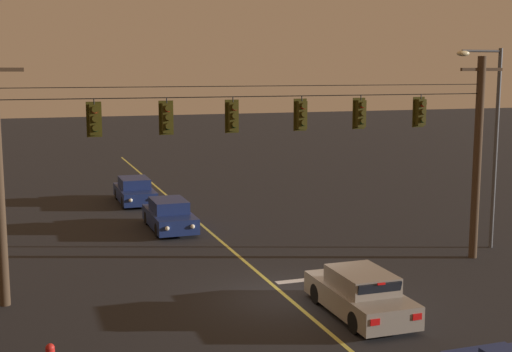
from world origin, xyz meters
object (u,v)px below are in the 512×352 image
traffic_light_rightmost (361,114)px  car_oncoming_trailing (135,191)px  traffic_light_centre (233,116)px  car_oncoming_lead (169,216)px  traffic_light_leftmost (95,120)px  traffic_light_right_inner (302,115)px  car_waiting_near_lane (360,294)px  traffic_light_left_inner (167,118)px  street_lamp_corner (490,130)px  traffic_light_far_right (421,112)px

traffic_light_rightmost → car_oncoming_trailing: 17.37m
traffic_light_centre → car_oncoming_lead: size_ratio=0.28×
traffic_light_centre → car_oncoming_lead: traffic_light_centre is taller
traffic_light_rightmost → car_oncoming_trailing: size_ratio=0.28×
traffic_light_leftmost → traffic_light_right_inner: (7.04, 0.00, 0.00)m
car_waiting_near_lane → traffic_light_leftmost: bearing=148.7°
traffic_light_right_inner → car_waiting_near_lane: bearing=-88.2°
traffic_light_left_inner → traffic_light_centre: bearing=0.0°
traffic_light_rightmost → car_oncoming_trailing: (-5.72, 15.59, -5.10)m
traffic_light_leftmost → street_lamp_corner: (15.71, 1.11, -0.87)m
car_oncoming_trailing → car_waiting_near_lane: bearing=-79.8°
traffic_light_right_inner → car_oncoming_lead: bearing=108.9°
traffic_light_rightmost → car_waiting_near_lane: size_ratio=0.28×
traffic_light_right_inner → car_oncoming_lead: traffic_light_right_inner is taller
traffic_light_centre → car_waiting_near_lane: traffic_light_centre is taller
traffic_light_centre → street_lamp_corner: 11.25m
traffic_light_centre → car_waiting_near_lane: (2.62, -4.35, -5.10)m
traffic_light_far_right → car_oncoming_trailing: bearing=117.7°
traffic_light_leftmost → car_oncoming_lead: bearing=64.7°
traffic_light_centre → traffic_light_far_right: same height
traffic_light_leftmost → car_waiting_near_lane: (7.17, -4.35, -5.10)m
car_waiting_near_lane → car_oncoming_lead: (-3.09, 12.97, -0.00)m
car_waiting_near_lane → car_oncoming_lead: same height
traffic_light_left_inner → traffic_light_rightmost: same height
traffic_light_right_inner → traffic_light_rightmost: 2.27m
traffic_light_centre → car_waiting_near_lane: 7.20m
traffic_light_centre → traffic_light_rightmost: (4.76, 0.00, 0.00)m
traffic_light_right_inner → traffic_light_rightmost: size_ratio=1.00×
traffic_light_right_inner → traffic_light_rightmost: bearing=0.0°
traffic_light_left_inner → car_waiting_near_lane: (4.87, -4.35, -5.10)m
traffic_light_far_right → traffic_light_leftmost: bearing=180.0°
traffic_light_left_inner → traffic_light_far_right: size_ratio=1.00×
car_oncoming_lead → street_lamp_corner: (11.63, -7.51, 4.23)m
traffic_light_leftmost → traffic_light_right_inner: 7.04m
car_oncoming_trailing → street_lamp_corner: size_ratio=0.54×
traffic_light_left_inner → car_oncoming_lead: bearing=78.4°
traffic_light_left_inner → traffic_light_rightmost: bearing=0.0°
traffic_light_far_right → car_oncoming_trailing: traffic_light_far_right is taller
traffic_light_right_inner → traffic_light_far_right: (4.73, 0.00, 0.00)m
traffic_light_far_right → car_oncoming_lead: (-7.69, 8.62, -5.10)m
street_lamp_corner → traffic_light_leftmost: bearing=-176.0°
traffic_light_right_inner → street_lamp_corner: bearing=7.3°
traffic_light_far_right → car_waiting_near_lane: (-4.60, -4.35, -5.10)m
traffic_light_leftmost → traffic_light_rightmost: same height
traffic_light_left_inner → traffic_light_far_right: bearing=0.0°
traffic_light_centre → traffic_light_right_inner: size_ratio=1.00×
traffic_light_rightmost → car_oncoming_trailing: traffic_light_rightmost is taller
traffic_light_leftmost → traffic_light_right_inner: size_ratio=1.00×
traffic_light_left_inner → car_oncoming_trailing: 16.45m
street_lamp_corner → traffic_light_centre: bearing=-174.3°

